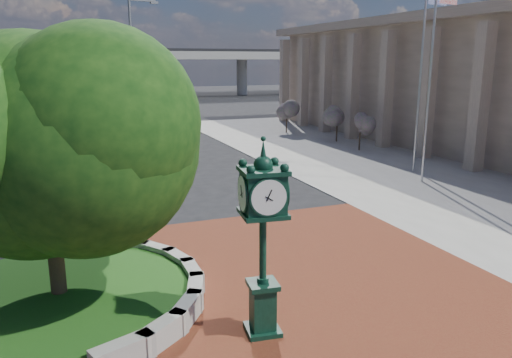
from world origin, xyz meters
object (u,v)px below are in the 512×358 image
at_px(flagpole_b, 420,76).
at_px(street_lamp_near, 135,59).
at_px(post_clock, 263,231).
at_px(parked_car, 114,112).
at_px(street_lamp_far, 62,66).
at_px(flagpole_a, 430,80).

relative_size(flagpole_b, street_lamp_near, 0.97).
distance_m(flagpole_b, street_lamp_near, 20.28).
height_order(post_clock, parked_car, post_clock).
relative_size(parked_car, street_lamp_far, 0.56).
distance_m(parked_car, flagpole_b, 31.85).
xyz_separation_m(post_clock, street_lamp_far, (-2.95, 47.55, 2.87)).
height_order(flagpole_a, street_lamp_near, street_lamp_near).
distance_m(parked_car, flagpole_a, 33.40).
distance_m(street_lamp_near, street_lamp_far, 19.66).
height_order(flagpole_b, street_lamp_far, flagpole_b).
relative_size(post_clock, street_lamp_far, 0.48).
bearing_deg(post_clock, street_lamp_near, 86.49).
bearing_deg(street_lamp_near, flagpole_a, -60.40).
bearing_deg(parked_car, flagpole_a, -94.75).
relative_size(post_clock, parked_car, 0.84).
distance_m(parked_car, street_lamp_far, 8.84).
xyz_separation_m(parked_car, flagpole_a, (11.05, -31.26, 3.98)).
bearing_deg(post_clock, parked_car, 88.23).
xyz_separation_m(flagpole_b, street_lamp_far, (-16.50, 35.54, 0.22)).
relative_size(post_clock, flagpole_b, 0.43).
xyz_separation_m(parked_car, flagpole_b, (12.28, -29.10, 4.11)).
xyz_separation_m(flagpole_a, street_lamp_near, (-10.58, 18.62, 0.99)).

